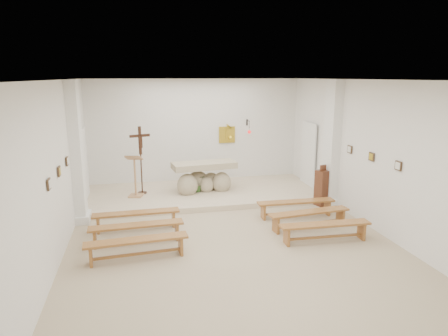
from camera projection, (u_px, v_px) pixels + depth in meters
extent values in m
cube|color=tan|center=(230.00, 241.00, 8.88)|extent=(7.00, 10.00, 0.00)
cube|color=white|center=(56.00, 172.00, 7.75)|extent=(0.02, 10.00, 3.50)
cube|color=white|center=(377.00, 157.00, 9.21)|extent=(0.02, 10.00, 3.50)
cube|color=white|center=(196.00, 133.00, 13.23)|extent=(7.00, 0.02, 3.50)
cube|color=silver|center=(231.00, 80.00, 8.09)|extent=(7.00, 10.00, 0.02)
cube|color=beige|center=(204.00, 193.00, 12.19)|extent=(6.98, 3.00, 0.15)
cube|color=white|center=(77.00, 153.00, 9.68)|extent=(0.26, 0.55, 3.50)
cube|color=white|center=(332.00, 143.00, 11.09)|extent=(0.26, 0.55, 3.50)
cube|color=gold|center=(227.00, 135.00, 13.45)|extent=(0.55, 0.04, 0.55)
cube|color=black|center=(247.00, 122.00, 13.51)|extent=(0.04, 0.02, 0.20)
cylinder|color=black|center=(248.00, 121.00, 13.35)|extent=(0.02, 0.30, 0.02)
cylinder|color=black|center=(249.00, 126.00, 13.25)|extent=(0.01, 0.01, 0.34)
sphere|color=red|center=(249.00, 132.00, 13.29)|extent=(0.11, 0.11, 0.11)
cube|color=#412D1C|center=(49.00, 184.00, 7.00)|extent=(0.03, 0.20, 0.20)
cube|color=#412D1C|center=(59.00, 171.00, 7.96)|extent=(0.03, 0.20, 0.20)
cube|color=#412D1C|center=(67.00, 161.00, 8.91)|extent=(0.03, 0.20, 0.20)
cube|color=#412D1C|center=(398.00, 166.00, 8.45)|extent=(0.03, 0.20, 0.20)
cube|color=#412D1C|center=(372.00, 157.00, 9.41)|extent=(0.03, 0.20, 0.20)
cube|color=#412D1C|center=(350.00, 149.00, 10.36)|extent=(0.03, 0.20, 0.20)
cube|color=silver|center=(82.00, 203.00, 10.67)|extent=(0.10, 0.85, 0.52)
cube|color=silver|center=(320.00, 188.00, 12.10)|extent=(0.10, 0.85, 0.52)
ellipsoid|color=tan|center=(187.00, 185.00, 11.83)|extent=(0.62, 0.52, 0.70)
ellipsoid|color=tan|center=(222.00, 183.00, 12.20)|extent=(0.58, 0.49, 0.66)
ellipsoid|color=tan|center=(198.00, 181.00, 12.27)|extent=(0.66, 0.56, 0.62)
ellipsoid|color=tan|center=(211.00, 182.00, 12.38)|extent=(0.53, 0.45, 0.58)
ellipsoid|color=tan|center=(206.00, 185.00, 12.14)|extent=(0.45, 0.38, 0.53)
cube|color=tan|center=(204.00, 165.00, 12.03)|extent=(1.98, 0.95, 0.19)
cube|color=tan|center=(136.00, 196.00, 11.65)|extent=(0.47, 0.47, 0.04)
cylinder|color=tan|center=(135.00, 178.00, 11.53)|extent=(0.05, 0.05, 1.09)
cube|color=tan|center=(134.00, 158.00, 11.38)|extent=(0.53, 0.44, 0.18)
cube|color=silver|center=(133.00, 156.00, 11.32)|extent=(0.45, 0.37, 0.14)
cylinder|color=#361E11|center=(142.00, 193.00, 11.96)|extent=(0.26, 0.26, 0.03)
cylinder|color=#361E11|center=(142.00, 174.00, 11.83)|extent=(0.04, 0.04, 1.21)
cube|color=#361E11|center=(140.00, 141.00, 11.61)|extent=(0.09, 0.08, 0.83)
cube|color=#361E11|center=(140.00, 136.00, 11.57)|extent=(0.59, 0.24, 0.08)
cube|color=#361E11|center=(140.00, 142.00, 11.59)|extent=(0.12, 0.08, 0.35)
imported|color=#2E5120|center=(197.00, 184.00, 12.09)|extent=(0.58, 0.58, 0.49)
cube|color=#502817|center=(322.00, 188.00, 11.22)|extent=(0.40, 0.40, 1.01)
cube|color=#502817|center=(323.00, 168.00, 11.09)|extent=(0.21, 0.11, 0.17)
cube|color=#9F5F2E|center=(136.00, 213.00, 9.47)|extent=(2.04, 0.37, 0.05)
cube|color=#9F5F2E|center=(98.00, 224.00, 9.31)|extent=(0.06, 0.30, 0.39)
cube|color=#9F5F2E|center=(173.00, 218.00, 9.72)|extent=(0.06, 0.30, 0.39)
cube|color=#9F5F2E|center=(137.00, 225.00, 9.53)|extent=(1.71, 0.10, 0.05)
cube|color=#9F5F2E|center=(296.00, 202.00, 10.31)|extent=(2.04, 0.37, 0.05)
cube|color=#9F5F2E|center=(263.00, 212.00, 10.20)|extent=(0.06, 0.30, 0.39)
cube|color=#9F5F2E|center=(327.00, 207.00, 10.52)|extent=(0.06, 0.30, 0.39)
cube|color=#9F5F2E|center=(296.00, 213.00, 10.38)|extent=(1.71, 0.10, 0.05)
cube|color=#9F5F2E|center=(136.00, 225.00, 8.68)|extent=(2.04, 0.40, 0.05)
cube|color=#9F5F2E|center=(95.00, 238.00, 8.51)|extent=(0.07, 0.30, 0.39)
cube|color=#9F5F2E|center=(177.00, 231.00, 8.94)|extent=(0.07, 0.30, 0.39)
cube|color=#9F5F2E|center=(137.00, 238.00, 8.74)|extent=(1.71, 0.12, 0.05)
cube|color=#9F5F2E|center=(309.00, 212.00, 9.52)|extent=(2.05, 0.53, 0.05)
cube|color=#9F5F2E|center=(276.00, 225.00, 9.30)|extent=(0.09, 0.30, 0.39)
cube|color=#9F5F2E|center=(340.00, 216.00, 9.84)|extent=(0.09, 0.30, 0.39)
cube|color=#9F5F2E|center=(309.00, 224.00, 9.59)|extent=(1.70, 0.23, 0.05)
cube|color=#9F5F2E|center=(137.00, 240.00, 7.89)|extent=(2.05, 0.48, 0.05)
cube|color=#9F5F2E|center=(91.00, 256.00, 7.69)|extent=(0.08, 0.30, 0.39)
cube|color=#9F5F2E|center=(181.00, 245.00, 8.18)|extent=(0.08, 0.30, 0.39)
cube|color=#9F5F2E|center=(137.00, 254.00, 7.96)|extent=(1.71, 0.18, 0.05)
cube|color=#9F5F2E|center=(325.00, 224.00, 8.74)|extent=(2.04, 0.40, 0.05)
cube|color=#9F5F2E|center=(287.00, 236.00, 8.63)|extent=(0.07, 0.30, 0.39)
cube|color=#9F5F2E|center=(361.00, 231.00, 8.94)|extent=(0.07, 0.30, 0.39)
cube|color=#9F5F2E|center=(324.00, 237.00, 8.80)|extent=(1.71, 0.12, 0.05)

